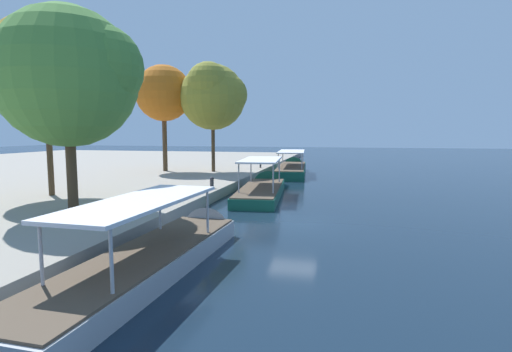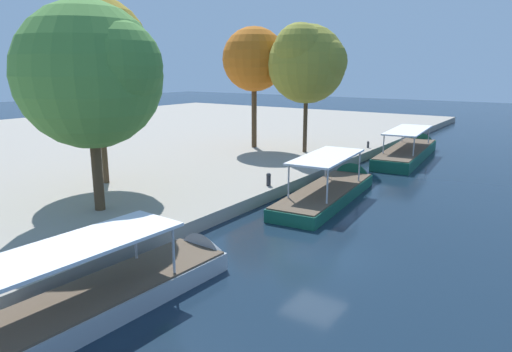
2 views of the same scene
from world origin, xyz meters
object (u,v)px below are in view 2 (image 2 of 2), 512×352
object	(u,v)px
mooring_bollard_0	(269,179)
tree_0	(95,77)
tour_boat_3	(409,153)
mooring_bollard_2	(368,144)
tree_3	(308,61)
tour_boat_2	(332,192)
tree_2	(254,60)
tree_1	(98,51)
tour_boat_1	(105,302)

from	to	relation	value
mooring_bollard_0	tree_0	xyz separation A→B (m)	(-9.30, 4.39, 6.55)
tour_boat_3	mooring_bollard_2	bearing A→B (deg)	106.49
mooring_bollard_2	tree_3	size ratio (longest dim) A/B	0.06
mooring_bollard_0	tour_boat_2	bearing A→B (deg)	-53.91
mooring_bollard_0	tree_0	distance (m)	12.20
tour_boat_2	tour_boat_3	size ratio (longest dim) A/B	0.83
tour_boat_2	tree_2	distance (m)	17.89
tour_boat_3	tree_0	world-z (taller)	tree_0
tour_boat_2	mooring_bollard_0	bearing A→B (deg)	120.57
tour_boat_2	tour_boat_3	distance (m)	16.56
tour_boat_3	tree_1	xyz separation A→B (m)	(-24.56, 12.47, 8.87)
tour_boat_1	mooring_bollard_2	xyz separation A→B (m)	(32.70, 3.15, 0.84)
tour_boat_2	tour_boat_3	xyz separation A→B (m)	(16.56, -0.09, 0.06)
tour_boat_3	tree_3	world-z (taller)	tree_3
tour_boat_2	tour_boat_3	bearing A→B (deg)	-5.83
tree_1	tree_2	xyz separation A→B (m)	(17.24, 0.24, -0.24)
tour_boat_1	tour_boat_3	size ratio (longest dim) A/B	0.88
tour_boat_3	tree_2	bearing A→B (deg)	114.76
mooring_bollard_2	tree_1	xyz separation A→B (m)	(-23.17, 8.96, 8.12)
tour_boat_3	tree_2	xyz separation A→B (m)	(-7.32, 12.71, 8.63)
tour_boat_1	mooring_bollard_2	world-z (taller)	tour_boat_1
mooring_bollard_0	mooring_bollard_2	size ratio (longest dim) A/B	1.33
tour_boat_2	mooring_bollard_2	bearing A→B (deg)	7.20
tree_0	tree_1	size ratio (longest dim) A/B	0.91
mooring_bollard_2	tree_1	bearing A→B (deg)	158.86
tree_0	tree_1	distance (m)	6.13
tree_1	tree_3	size ratio (longest dim) A/B	1.05
mooring_bollard_2	tree_0	bearing A→B (deg)	170.86
tour_boat_1	tour_boat_2	size ratio (longest dim) A/B	1.06
mooring_bollard_2	tour_boat_1	bearing A→B (deg)	-174.50
tour_boat_3	tree_2	size ratio (longest dim) A/B	1.34
tour_boat_1	tree_2	bearing A→B (deg)	26.94
mooring_bollard_0	tree_2	bearing A→B (deg)	38.39
tour_boat_1	tree_2	size ratio (longest dim) A/B	1.18
tour_boat_1	tree_0	bearing A→B (deg)	54.43
tour_boat_3	mooring_bollard_2	xyz separation A→B (m)	(-1.40, 3.51, 0.75)
tree_1	mooring_bollard_2	bearing A→B (deg)	-21.14
tour_boat_2	tree_2	xyz separation A→B (m)	(9.24, 12.62, 8.69)
tour_boat_3	mooring_bollard_0	world-z (taller)	tour_boat_3
tree_1	tree_0	bearing A→B (deg)	-128.97
mooring_bollard_0	tree_3	xyz separation A→B (m)	(11.93, 3.77, 7.59)
tour_boat_3	tree_1	bearing A→B (deg)	147.89
tour_boat_1	mooring_bollard_0	xyz separation A→B (m)	(15.09, 3.08, 0.95)
tree_2	mooring_bollard_0	bearing A→B (deg)	-141.61
tour_boat_2	mooring_bollard_2	distance (m)	15.56
mooring_bollard_0	tree_2	size ratio (longest dim) A/B	0.08
tour_boat_2	mooring_bollard_0	distance (m)	4.26
mooring_bollard_0	tree_1	xyz separation A→B (m)	(-5.56, 9.02, 8.01)
tree_1	tree_2	world-z (taller)	tree_1
mooring_bollard_2	tree_1	size ratio (longest dim) A/B	0.05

